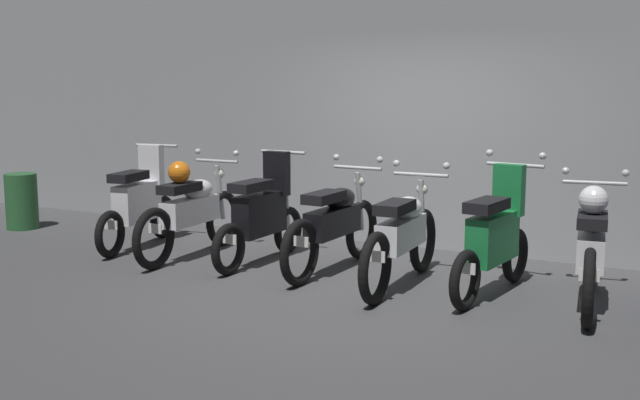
{
  "coord_description": "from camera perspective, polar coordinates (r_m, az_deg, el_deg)",
  "views": [
    {
      "loc": [
        3.14,
        -6.56,
        1.99
      ],
      "look_at": [
        -0.51,
        0.38,
        0.75
      ],
      "focal_mm": 44.35,
      "sensor_mm": 36.0,
      "label": 1
    }
  ],
  "objects": [
    {
      "name": "motorbike_slot_5",
      "position": [
        7.36,
        12.49,
        -2.69
      ],
      "size": [
        0.59,
        1.68,
        1.29
      ],
      "color": "black",
      "rests_on": "ground"
    },
    {
      "name": "motorbike_slot_2",
      "position": [
        8.44,
        -4.22,
        -1.05
      ],
      "size": [
        0.56,
        1.68,
        1.18
      ],
      "color": "black",
      "rests_on": "ground"
    },
    {
      "name": "motorbike_slot_3",
      "position": [
        8.07,
        1.02,
        -1.72
      ],
      "size": [
        0.59,
        1.95,
        1.15
      ],
      "color": "black",
      "rests_on": "ground"
    },
    {
      "name": "motorbike_slot_4",
      "position": [
        7.51,
        5.95,
        -2.56
      ],
      "size": [
        0.59,
        1.95,
        1.15
      ],
      "color": "black",
      "rests_on": "ground"
    },
    {
      "name": "motorbike_slot_1",
      "position": [
        8.81,
        -9.3,
        -0.69
      ],
      "size": [
        0.59,
        1.95,
        1.15
      ],
      "color": "black",
      "rests_on": "ground"
    },
    {
      "name": "motorbike_slot_6",
      "position": [
        7.23,
        18.97,
        -3.18
      ],
      "size": [
        0.58,
        1.94,
        1.15
      ],
      "color": "black",
      "rests_on": "ground"
    },
    {
      "name": "trash_bin",
      "position": [
        11.04,
        -20.73,
        -0.08
      ],
      "size": [
        0.41,
        0.41,
        0.73
      ],
      "primitive_type": "cylinder",
      "color": "#26592D",
      "rests_on": "ground"
    },
    {
      "name": "ground_plane",
      "position": [
        7.54,
        2.1,
        -6.33
      ],
      "size": [
        80.0,
        80.0,
        0.0
      ],
      "primitive_type": "plane",
      "color": "#424244"
    },
    {
      "name": "motorbike_slot_0",
      "position": [
        9.44,
        -12.93,
        -0.18
      ],
      "size": [
        0.56,
        1.67,
        1.18
      ],
      "color": "black",
      "rests_on": "ground"
    },
    {
      "name": "back_wall",
      "position": [
        9.25,
        7.92,
        6.21
      ],
      "size": [
        16.0,
        0.3,
        3.11
      ],
      "primitive_type": "cube",
      "color": "gray",
      "rests_on": "ground"
    }
  ]
}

